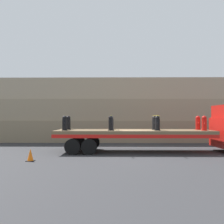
% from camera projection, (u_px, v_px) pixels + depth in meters
% --- Properties ---
extents(ground_plane, '(120.00, 120.00, 0.00)m').
position_uv_depth(ground_plane, '(134.00, 152.00, 15.01)').
color(ground_plane, '#2D2D30').
extents(rock_cliff, '(60.00, 3.30, 5.35)m').
position_uv_depth(rock_cliff, '(128.00, 110.00, 21.74)').
color(rock_cliff, '#84755B').
rests_on(rock_cliff, ground_plane).
extents(flatbed_trailer, '(9.32, 2.59, 1.31)m').
position_uv_depth(flatbed_trailer, '(125.00, 134.00, 15.04)').
color(flatbed_trailer, brown).
rests_on(flatbed_trailer, ground_plane).
extents(fire_hydrant_black_near_0, '(0.36, 0.52, 0.86)m').
position_uv_depth(fire_hydrant_black_near_0, '(65.00, 123.00, 14.55)').
color(fire_hydrant_black_near_0, black).
rests_on(fire_hydrant_black_near_0, flatbed_trailer).
extents(fire_hydrant_black_far_0, '(0.36, 0.52, 0.86)m').
position_uv_depth(fire_hydrant_black_far_0, '(68.00, 123.00, 15.64)').
color(fire_hydrant_black_far_0, black).
rests_on(fire_hydrant_black_far_0, flatbed_trailer).
extents(fire_hydrant_black_near_1, '(0.36, 0.52, 0.86)m').
position_uv_depth(fire_hydrant_black_near_1, '(111.00, 123.00, 14.51)').
color(fire_hydrant_black_near_1, black).
rests_on(fire_hydrant_black_near_1, flatbed_trailer).
extents(fire_hydrant_black_far_1, '(0.36, 0.52, 0.86)m').
position_uv_depth(fire_hydrant_black_far_1, '(111.00, 123.00, 15.61)').
color(fire_hydrant_black_far_1, black).
rests_on(fire_hydrant_black_far_1, flatbed_trailer).
extents(fire_hydrant_black_near_2, '(0.36, 0.52, 0.86)m').
position_uv_depth(fire_hydrant_black_near_2, '(157.00, 123.00, 14.48)').
color(fire_hydrant_black_near_2, black).
rests_on(fire_hydrant_black_near_2, flatbed_trailer).
extents(fire_hydrant_black_far_2, '(0.36, 0.52, 0.86)m').
position_uv_depth(fire_hydrant_black_far_2, '(154.00, 123.00, 15.57)').
color(fire_hydrant_black_far_2, black).
rests_on(fire_hydrant_black_far_2, flatbed_trailer).
extents(fire_hydrant_red_near_3, '(0.36, 0.52, 0.86)m').
position_uv_depth(fire_hydrant_red_near_3, '(204.00, 123.00, 14.44)').
color(fire_hydrant_red_near_3, red).
rests_on(fire_hydrant_red_near_3, flatbed_trailer).
extents(fire_hydrant_red_far_3, '(0.36, 0.52, 0.86)m').
position_uv_depth(fire_hydrant_red_far_3, '(198.00, 123.00, 15.54)').
color(fire_hydrant_red_far_3, red).
rests_on(fire_hydrant_red_far_3, flatbed_trailer).
extents(cargo_strap_rear, '(0.05, 2.69, 0.01)m').
position_uv_depth(cargo_strap_rear, '(111.00, 116.00, 15.07)').
color(cargo_strap_rear, yellow).
rests_on(cargo_strap_rear, fire_hydrant_black_near_1).
extents(cargo_strap_middle, '(0.05, 2.69, 0.01)m').
position_uv_depth(cargo_strap_middle, '(156.00, 116.00, 15.03)').
color(cargo_strap_middle, yellow).
rests_on(cargo_strap_middle, fire_hydrant_black_near_2).
extents(traffic_cone, '(0.37, 0.37, 0.59)m').
position_uv_depth(traffic_cone, '(30.00, 155.00, 11.84)').
color(traffic_cone, black).
rests_on(traffic_cone, ground_plane).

